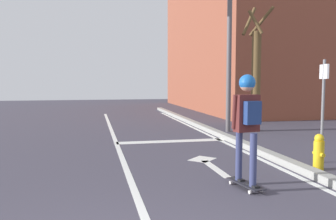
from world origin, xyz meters
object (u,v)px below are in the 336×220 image
at_px(skateboard, 245,184).
at_px(skater, 247,114).
at_px(traffic_signal_mast, 201,13).
at_px(street_sign_post, 323,95).
at_px(roadside_tree, 256,75).
at_px(fire_hydrant, 319,152).

distance_m(skateboard, skater, 1.13).
xyz_separation_m(traffic_signal_mast, street_sign_post, (1.23, -4.71, -2.50)).
bearing_deg(skateboard, roadside_tree, 63.02).
height_order(skateboard, traffic_signal_mast, traffic_signal_mast).
bearing_deg(street_sign_post, skater, -149.56).
distance_m(skateboard, roadside_tree, 6.99).
bearing_deg(skateboard, street_sign_post, 30.13).
bearing_deg(roadside_tree, street_sign_post, -98.91).
bearing_deg(skateboard, fire_hydrant, 23.32).
height_order(skateboard, roadside_tree, roadside_tree).
bearing_deg(traffic_signal_mast, fire_hydrant, -81.47).
distance_m(skateboard, street_sign_post, 3.01).
bearing_deg(fire_hydrant, traffic_signal_mast, 98.53).
bearing_deg(traffic_signal_mast, street_sign_post, -75.39).
bearing_deg(roadside_tree, skateboard, -116.98).
height_order(street_sign_post, fire_hydrant, street_sign_post).
distance_m(skateboard, fire_hydrant, 2.07).
bearing_deg(fire_hydrant, street_sign_post, 50.68).
distance_m(fire_hydrant, roadside_tree, 5.55).
height_order(traffic_signal_mast, street_sign_post, traffic_signal_mast).
xyz_separation_m(skater, roadside_tree, (3.05, 6.02, 0.71)).
relative_size(skateboard, skater, 0.47).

